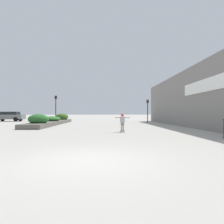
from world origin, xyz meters
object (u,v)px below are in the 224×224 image
traffic_light_right (148,107)px  skateboard (122,131)px  traffic_light_left (56,104)px  car_leftmost (202,116)px  skateboarder (122,120)px  car_center_left (9,116)px

traffic_light_right → skateboard: bearing=-109.2°
traffic_light_left → car_leftmost: bearing=15.4°
skateboard → traffic_light_right: 14.18m
skateboard → traffic_light_right: size_ratio=0.20×
skateboarder → traffic_light_right: size_ratio=0.37×
skateboarder → car_leftmost: bearing=37.6°
skateboard → traffic_light_left: traffic_light_left is taller
skateboarder → car_center_left: bearing=117.0°
car_center_left → traffic_light_right: traffic_light_right is taller
skateboard → car_center_left: (-16.35, 18.37, 0.74)m
car_center_left → traffic_light_left: size_ratio=1.25×
skateboard → traffic_light_left: (-7.87, 13.50, 2.41)m
traffic_light_right → traffic_light_left: bearing=178.8°
traffic_light_right → skateboarder: bearing=-109.2°
car_leftmost → traffic_light_left: size_ratio=1.04×
skateboard → traffic_light_left: bearing=105.6°
skateboarder → car_center_left: 24.59m
car_center_left → traffic_light_left: bearing=-119.8°
skateboard → car_leftmost: size_ratio=0.16×
skateboarder → car_center_left: car_center_left is taller
traffic_light_left → skateboard: bearing=-59.8°
skateboarder → traffic_light_right: (4.62, 13.24, 1.35)m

